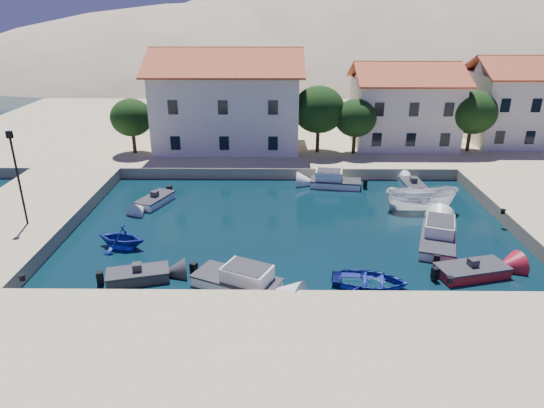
{
  "coord_description": "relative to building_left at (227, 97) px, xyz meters",
  "views": [
    {
      "loc": [
        -0.99,
        -21.07,
        14.2
      ],
      "look_at": [
        -1.32,
        9.14,
        2.0
      ],
      "focal_mm": 32.0,
      "sensor_mm": 36.0,
      "label": 1
    }
  ],
  "objects": [
    {
      "name": "motorboat_white_west",
      "position": [
        -4.51,
        -13.96,
        -5.64
      ],
      "size": [
        2.69,
        3.79,
        1.25
      ],
      "rotation": [
        0.0,
        0.0,
        -1.94
      ],
      "color": "white",
      "rests_on": "ground"
    },
    {
      "name": "motorboat_grey_sw",
      "position": [
        -2.78,
        -25.46,
        -5.64
      ],
      "size": [
        3.71,
        2.36,
        1.25
      ],
      "rotation": [
        0.0,
        0.0,
        0.26
      ],
      "color": "#313136",
      "rests_on": "ground"
    },
    {
      "name": "rowboat_west",
      "position": [
        -4.9,
        -21.38,
        -5.94
      ],
      "size": [
        3.81,
        3.5,
        1.69
      ],
      "primitive_type": "imported",
      "rotation": [
        0.0,
        0.0,
        -1.83
      ],
      "color": "navy",
      "rests_on": "ground"
    },
    {
      "name": "building_left",
      "position": [
        0.0,
        0.0,
        0.0
      ],
      "size": [
        14.7,
        9.45,
        9.7
      ],
      "color": "beige",
      "rests_on": "quay_north"
    },
    {
      "name": "cabin_cruiser_north",
      "position": [
        10.03,
        -9.86,
        -5.46
      ],
      "size": [
        4.51,
        2.43,
        1.6
      ],
      "rotation": [
        0.0,
        0.0,
        2.99
      ],
      "color": "white",
      "rests_on": "ground"
    },
    {
      "name": "quay_north",
      "position": [
        8.0,
        10.0,
        -5.44
      ],
      "size": [
        80.0,
        36.0,
        1.0
      ],
      "primitive_type": "cube",
      "color": "#C3B685",
      "rests_on": "ground"
    },
    {
      "name": "boat_east",
      "position": [
        15.85,
        -15.08,
        -5.94
      ],
      "size": [
        5.4,
        2.3,
        2.04
      ],
      "primitive_type": "imported",
      "rotation": [
        0.0,
        0.0,
        1.51
      ],
      "color": "white",
      "rests_on": "ground"
    },
    {
      "name": "cabin_cruiser_east",
      "position": [
        15.45,
        -20.82,
        -5.46
      ],
      "size": [
        3.74,
        5.72,
        1.6
      ],
      "rotation": [
        0.0,
        0.0,
        1.24
      ],
      "color": "white",
      "rests_on": "ground"
    },
    {
      "name": "quay_south",
      "position": [
        6.0,
        -34.0,
        -5.44
      ],
      "size": [
        52.0,
        12.0,
        1.0
      ],
      "primitive_type": "cube",
      "color": "#C3B685",
      "rests_on": "ground"
    },
    {
      "name": "motorboat_white_ne",
      "position": [
        16.51,
        -10.48,
        -5.64
      ],
      "size": [
        1.8,
        3.54,
        1.25
      ],
      "rotation": [
        0.0,
        0.0,
        1.62
      ],
      "color": "white",
      "rests_on": "ground"
    },
    {
      "name": "hills",
      "position": [
        26.64,
        95.62,
        -29.34
      ],
      "size": [
        254.0,
        176.0,
        99.0
      ],
      "color": "gray",
      "rests_on": "ground"
    },
    {
      "name": "motorboat_red_se",
      "position": [
        16.18,
        -24.72,
        -5.64
      ],
      "size": [
        4.36,
        2.76,
        1.25
      ],
      "rotation": [
        0.0,
        0.0,
        0.25
      ],
      "color": "maroon",
      "rests_on": "ground"
    },
    {
      "name": "bollards",
      "position": [
        8.8,
        -24.13,
        -4.79
      ],
      "size": [
        29.36,
        9.56,
        0.3
      ],
      "color": "black",
      "rests_on": "ground"
    },
    {
      "name": "building_right",
      "position": [
        30.0,
        2.0,
        -0.46
      ],
      "size": [
        9.45,
        8.4,
        8.8
      ],
      "color": "beige",
      "rests_on": "quay_north"
    },
    {
      "name": "building_mid",
      "position": [
        18.0,
        1.0,
        -0.71
      ],
      "size": [
        10.5,
        8.4,
        8.3
      ],
      "color": "beige",
      "rests_on": "quay_north"
    },
    {
      "name": "quay_west",
      "position": [
        -13.0,
        -18.0,
        -5.44
      ],
      "size": [
        8.0,
        20.0,
        1.0
      ],
      "primitive_type": "cube",
      "color": "#C3B685",
      "rests_on": "ground"
    },
    {
      "name": "lamppost",
      "position": [
        -11.5,
        -20.0,
        -1.18
      ],
      "size": [
        0.35,
        0.25,
        6.22
      ],
      "color": "black",
      "rests_on": "quay_west"
    },
    {
      "name": "trees",
      "position": [
        10.51,
        -2.54,
        -1.1
      ],
      "size": [
        37.3,
        5.3,
        6.45
      ],
      "color": "#382314",
      "rests_on": "quay_north"
    },
    {
      "name": "ground",
      "position": [
        6.0,
        -28.0,
        -5.94
      ],
      "size": [
        400.0,
        400.0,
        0.0
      ],
      "primitive_type": "plane",
      "color": "black",
      "rests_on": "ground"
    },
    {
      "name": "cabin_cruiser_south",
      "position": [
        2.83,
        -26.13,
        -5.46
      ],
      "size": [
        5.22,
        3.94,
        1.6
      ],
      "rotation": [
        0.0,
        0.0,
        -0.45
      ],
      "color": "white",
      "rests_on": "ground"
    },
    {
      "name": "rowboat_south",
      "position": [
        10.15,
        -25.89,
        -5.94
      ],
      "size": [
        4.62,
        3.66,
        0.86
      ],
      "primitive_type": "imported",
      "rotation": [
        0.0,
        0.0,
        1.39
      ],
      "color": "navy",
      "rests_on": "ground"
    }
  ]
}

